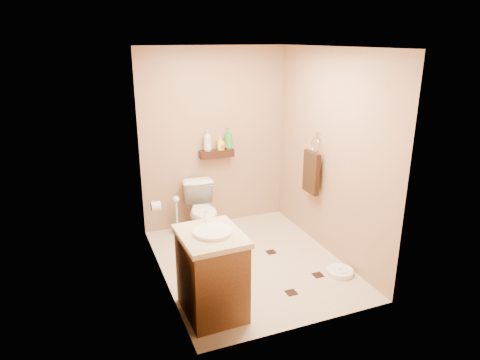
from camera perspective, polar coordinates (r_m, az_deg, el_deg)
name	(u,v)px	position (r m, az deg, el deg)	size (l,w,h in m)	color
ground	(250,262)	(5.08, 1.36, -10.89)	(2.50, 2.50, 0.00)	beige
wall_back	(214,139)	(5.74, -3.43, 5.47)	(2.00, 0.04, 2.40)	tan
wall_front	(310,203)	(3.55, 9.38, -3.07)	(2.00, 0.04, 2.40)	tan
wall_left	(159,174)	(4.33, -10.80, 0.82)	(0.04, 2.50, 2.40)	tan
wall_right	(330,155)	(5.07, 11.95, 3.34)	(0.04, 2.50, 2.40)	tan
ceiling	(252,47)	(4.43, 1.61, 17.31)	(2.00, 2.50, 0.02)	silver
wall_shelf	(217,154)	(5.71, -3.14, 3.54)	(0.46, 0.14, 0.10)	black
floor_accents	(256,263)	(5.06, 2.16, -10.98)	(1.18, 1.37, 0.01)	black
toilet	(203,212)	(5.53, -4.96, -4.27)	(0.40, 0.70, 0.71)	white
vanity	(212,272)	(4.06, -3.78, -12.19)	(0.58, 0.69, 0.95)	brown
bathroom_scale	(340,272)	(4.96, 13.15, -11.82)	(0.39, 0.39, 0.06)	white
toilet_brush	(177,220)	(5.75, -8.38, -5.36)	(0.12, 0.12, 0.53)	#196164
towel_ring	(312,170)	(5.30, 9.51, 1.27)	(0.12, 0.30, 0.76)	silver
toilet_paper	(156,206)	(5.15, -11.17, -3.43)	(0.12, 0.11, 0.12)	white
bottle_a	(207,140)	(5.63, -4.38, 5.30)	(0.11, 0.11, 0.28)	silver
bottle_b	(221,143)	(5.70, -2.61, 4.98)	(0.08, 0.08, 0.18)	#EEFF35
bottle_c	(222,144)	(5.71, -2.41, 4.79)	(0.11, 0.11, 0.14)	red
bottle_d	(229,138)	(5.72, -1.53, 5.58)	(0.11, 0.11, 0.29)	green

